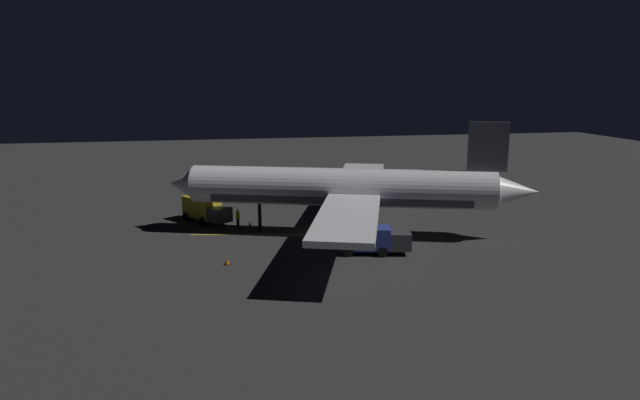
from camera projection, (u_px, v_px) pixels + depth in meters
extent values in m
cube|color=#2E2E2E|center=(340.00, 235.00, 54.67)|extent=(180.00, 180.00, 0.20)
cube|color=gold|center=(299.00, 235.00, 54.46)|extent=(4.30, 20.78, 0.01)
cylinder|color=white|center=(340.00, 187.00, 53.65)|extent=(12.61, 28.75, 3.65)
cube|color=#4C4C56|center=(340.00, 197.00, 53.87)|extent=(11.07, 24.55, 0.66)
cone|color=white|center=(184.00, 183.00, 55.58)|extent=(4.32, 3.90, 3.58)
cone|color=white|center=(515.00, 191.00, 51.66)|extent=(4.50, 5.19, 3.29)
cube|color=#4C4C56|center=(488.00, 147.00, 51.11)|extent=(1.47, 3.53, 4.54)
cube|color=white|center=(348.00, 217.00, 44.28)|extent=(16.29, 9.45, 0.50)
cylinder|color=slate|center=(333.00, 231.00, 45.48)|extent=(3.00, 3.70, 2.10)
cube|color=white|center=(361.00, 176.00, 62.91)|extent=(16.29, 9.45, 0.50)
cylinder|color=slate|center=(350.00, 189.00, 62.60)|extent=(3.00, 3.70, 2.10)
cylinder|color=black|center=(260.00, 217.00, 55.34)|extent=(0.45, 0.45, 2.86)
cylinder|color=black|center=(364.00, 227.00, 51.92)|extent=(0.45, 0.45, 2.86)
cylinder|color=black|center=(366.00, 215.00, 56.17)|extent=(0.45, 0.45, 2.86)
cube|color=gold|center=(202.00, 207.00, 59.32)|extent=(4.62, 4.21, 2.15)
cube|color=#38383D|center=(220.00, 215.00, 57.43)|extent=(2.64, 2.68, 1.50)
cylinder|color=black|center=(211.00, 219.00, 58.58)|extent=(2.11, 2.39, 0.90)
cylinder|color=black|center=(194.00, 215.00, 60.51)|extent=(2.11, 2.39, 0.90)
cube|color=navy|center=(365.00, 238.00, 48.36)|extent=(2.98, 4.56, 1.92)
cube|color=#38383D|center=(400.00, 240.00, 48.31)|extent=(2.35, 2.20, 1.50)
cylinder|color=black|center=(382.00, 249.00, 48.51)|extent=(2.45, 1.39, 0.90)
cylinder|color=black|center=(348.00, 248.00, 48.61)|extent=(2.45, 1.39, 0.90)
cylinder|color=black|center=(238.00, 222.00, 57.60)|extent=(0.32, 0.32, 0.85)
cylinder|color=yellow|center=(238.00, 215.00, 57.44)|extent=(0.40, 0.40, 0.65)
sphere|color=tan|center=(238.00, 211.00, 57.35)|extent=(0.24, 0.24, 0.24)
cone|color=#EA590F|center=(230.00, 218.00, 59.64)|extent=(0.36, 0.36, 0.55)
cube|color=black|center=(231.00, 221.00, 59.70)|extent=(0.50, 0.50, 0.03)
cone|color=#EA590F|center=(250.00, 224.00, 57.36)|extent=(0.36, 0.36, 0.55)
cube|color=black|center=(250.00, 226.00, 57.41)|extent=(0.50, 0.50, 0.03)
cone|color=#EA590F|center=(227.00, 261.00, 45.70)|extent=(0.36, 0.36, 0.55)
cube|color=black|center=(227.00, 264.00, 45.75)|extent=(0.50, 0.50, 0.03)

